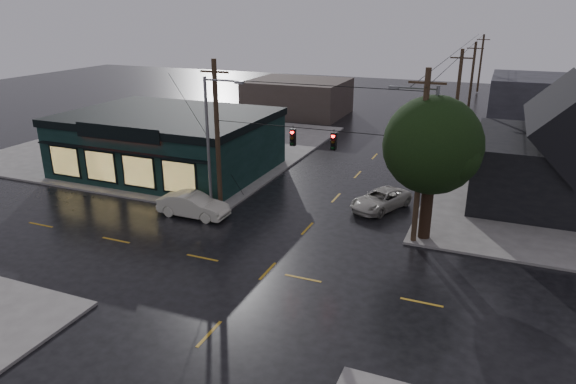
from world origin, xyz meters
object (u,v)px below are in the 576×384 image
at_px(utility_pole_nw, 221,211).
at_px(suv_silver, 381,200).
at_px(utility_pole_ne, 413,242).
at_px(corner_tree, 432,146).
at_px(sedan_cream, 193,205).

bearing_deg(utility_pole_nw, suv_silver, 24.70).
bearing_deg(utility_pole_ne, corner_tree, 53.93).
bearing_deg(utility_pole_ne, sedan_cream, -173.97).
xyz_separation_m(utility_pole_nw, sedan_cream, (-1.21, -1.50, 0.79)).
relative_size(corner_tree, utility_pole_nw, 0.84).
distance_m(utility_pole_nw, suv_silver, 11.00).
distance_m(corner_tree, utility_pole_nw, 14.71).
height_order(corner_tree, utility_pole_nw, corner_tree).
bearing_deg(utility_pole_nw, utility_pole_ne, 0.00).
bearing_deg(corner_tree, utility_pole_nw, -177.09).
xyz_separation_m(utility_pole_nw, suv_silver, (9.97, 4.59, 0.67)).
bearing_deg(sedan_cream, utility_pole_ne, -84.26).
relative_size(utility_pole_ne, suv_silver, 2.09).
bearing_deg(corner_tree, sedan_cream, -171.54).
bearing_deg(sedan_cream, utility_pole_nw, -39.14).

